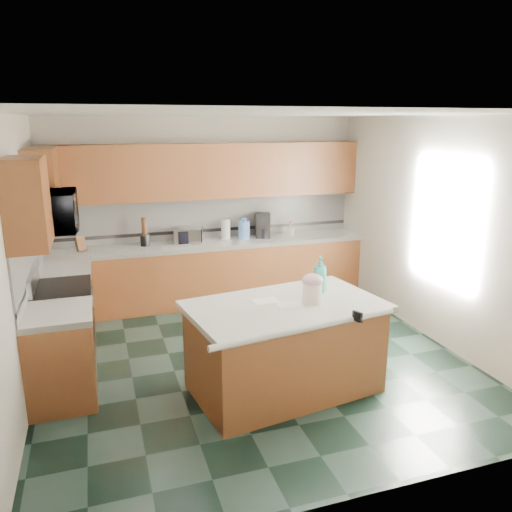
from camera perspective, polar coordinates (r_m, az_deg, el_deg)
name	(u,v)px	position (r m, az deg, el deg)	size (l,w,h in m)	color
floor	(253,359)	(5.81, -0.34, -11.72)	(4.60, 4.60, 0.00)	black
ceiling	(253,114)	(5.19, -0.39, 15.97)	(4.60, 4.60, 0.00)	white
wall_back	(206,210)	(7.54, -5.77, 5.30)	(4.60, 0.04, 2.70)	beige
wall_front	(362,326)	(3.31, 12.07, -7.78)	(4.60, 0.04, 2.70)	beige
wall_left	(16,263)	(5.16, -25.75, -0.70)	(0.04, 4.60, 2.70)	beige
wall_right	(435,230)	(6.42, 19.79, 2.77)	(0.04, 4.60, 2.70)	beige
back_base_cab	(212,274)	(7.45, -5.05, -2.09)	(4.60, 0.60, 0.86)	#45210C
back_countertop	(211,244)	(7.33, -5.13, 1.35)	(4.60, 0.64, 0.06)	white
back_upper_cab	(207,171)	(7.28, -5.57, 9.65)	(4.60, 0.33, 0.78)	#45210C
back_backsplash	(206,218)	(7.53, -5.69, 4.40)	(4.60, 0.02, 0.63)	silver
back_accent_band	(207,230)	(7.56, -5.64, 2.94)	(4.60, 0.01, 0.05)	black
left_base_cab_rear	(67,305)	(6.62, -20.76, -5.27)	(0.60, 0.82, 0.86)	#45210C
left_counter_rear	(64,269)	(6.48, -21.13, -1.45)	(0.64, 0.82, 0.06)	white
left_base_cab_front	(61,359)	(5.20, -21.36, -10.91)	(0.60, 0.72, 0.86)	#45210C
left_counter_front	(56,314)	(5.03, -21.86, -6.18)	(0.64, 0.72, 0.06)	white
left_backsplash	(28,259)	(5.71, -24.64, -0.36)	(0.02, 2.30, 0.63)	silver
left_accent_band	(30,277)	(5.76, -24.37, -2.23)	(0.01, 2.30, 0.05)	black
left_upper_cab_rear	(43,182)	(6.43, -23.18, 7.81)	(0.33, 1.09, 0.78)	#45210C
left_upper_cab_front	(27,203)	(4.78, -24.70, 5.55)	(0.33, 0.72, 0.78)	#45210C
range_body	(65,329)	(5.88, -21.04, -7.75)	(0.60, 0.76, 0.88)	#B7B7BC
range_oven_door	(93,329)	(5.88, -18.16, -7.90)	(0.02, 0.68, 0.55)	black
range_cooktop	(60,289)	(5.72, -21.47, -3.49)	(0.62, 0.78, 0.04)	black
range_handle	(93,296)	(5.74, -18.17, -4.38)	(0.02, 0.02, 0.66)	#B7B7BC
range_backguard	(32,280)	(5.71, -24.18, -2.55)	(0.06, 0.76, 0.18)	#B7B7BC
microwave	(52,212)	(5.53, -22.29, 4.72)	(0.73, 0.50, 0.41)	#B7B7BC
island_base	(285,350)	(5.04, 3.28, -10.67)	(1.76, 1.01, 0.86)	#45210C
island_top	(285,306)	(4.86, 3.37, -5.78)	(1.86, 1.11, 0.06)	white
island_bullnose	(308,328)	(4.39, 6.02, -8.20)	(0.06, 0.06, 1.86)	white
treat_jar	(312,293)	(4.87, 6.45, -4.21)	(0.19, 0.19, 0.19)	beige
treat_jar_lid	(313,280)	(4.83, 6.49, -2.78)	(0.21, 0.21, 0.13)	#CA939E
treat_jar_knob	(313,276)	(4.82, 6.51, -2.27)	(0.02, 0.02, 0.07)	tan
treat_jar_knob_end_l	(310,276)	(4.81, 6.14, -2.31)	(0.04, 0.04, 0.04)	tan
treat_jar_knob_end_r	(316,276)	(4.83, 6.87, -2.24)	(0.04, 0.04, 0.04)	tan
soap_bottle_island	(320,274)	(5.16, 7.34, -2.07)	(0.15, 0.15, 0.38)	teal
paper_sheet_a	(290,305)	(4.82, 3.87, -5.58)	(0.25, 0.19, 0.00)	white
paper_sheet_b	(266,301)	(4.91, 1.10, -5.13)	(0.24, 0.18, 0.00)	white
clamp_body	(357,316)	(4.60, 11.50, -6.78)	(0.03, 0.10, 0.09)	black
clamp_handle	(360,321)	(4.56, 11.85, -7.28)	(0.02, 0.02, 0.07)	black
knife_block	(81,244)	(7.18, -19.41, 1.32)	(0.11, 0.09, 0.20)	#472814
utensil_crock	(145,240)	(7.23, -12.56, 1.79)	(0.13, 0.13, 0.17)	black
utensil_bundle	(144,226)	(7.19, -12.65, 3.38)	(0.08, 0.08, 0.24)	#472814
toaster_oven	(189,236)	(7.28, -7.72, 2.32)	(0.38, 0.26, 0.22)	#B7B7BC
toaster_oven_door	(190,237)	(7.16, -7.54, 2.12)	(0.34, 0.01, 0.18)	black
paper_towel	(226,230)	(7.44, -3.48, 3.02)	(0.13, 0.13, 0.30)	white
paper_towel_base	(226,239)	(7.47, -3.46, 1.95)	(0.20, 0.20, 0.01)	#B7B7BC
water_jug	(244,230)	(7.47, -1.37, 3.00)	(0.17, 0.17, 0.28)	#5A8BD3
water_jug_neck	(244,220)	(7.44, -1.38, 4.19)	(0.08, 0.08, 0.04)	#5A8BD3
coffee_maker	(263,225)	(7.57, 0.77, 3.53)	(0.22, 0.24, 0.37)	black
coffee_carafe	(264,233)	(7.54, 0.90, 2.64)	(0.15, 0.15, 0.15)	black
soap_bottle_back	(290,229)	(7.71, 3.95, 3.05)	(0.09, 0.09, 0.20)	white
soap_back_cap	(291,222)	(7.69, 3.96, 3.88)	(0.02, 0.02, 0.03)	red
window_light_proxy	(445,221)	(6.22, 20.81, 3.72)	(0.02, 1.40, 1.10)	white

